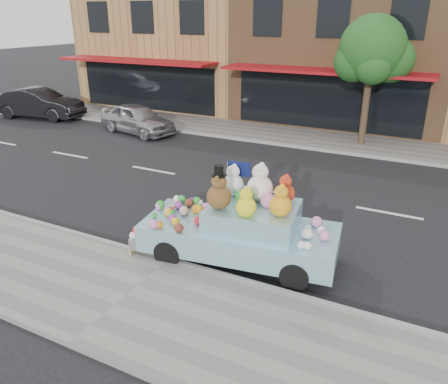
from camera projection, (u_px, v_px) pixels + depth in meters
The scene contains 11 objects.
ground at pixel (257, 189), 13.87m from camera, with size 120.00×120.00×0.00m, color black.
near_sidewalk at pixel (127, 297), 8.48m from camera, with size 60.00×3.00×0.12m, color gray.
far_sidewalk at pixel (314, 139), 19.21m from camera, with size 60.00×3.00×0.12m, color gray.
near_kerb at pixel (170, 261), 9.71m from camera, with size 60.00×0.12×0.13m, color gray.
far_kerb at pixel (304, 147), 17.97m from camera, with size 60.00×0.12×0.13m, color gray.
storefront_left at pixel (184, 41), 26.56m from camera, with size 10.00×9.80×7.30m.
storefront_mid at pixel (350, 46), 22.38m from camera, with size 10.00×9.80×7.30m.
street_tree at pixel (373, 55), 17.03m from camera, with size 3.00×2.70×5.22m.
car_silver at pixel (137, 119), 20.17m from camera, with size 1.59×3.95×1.35m, color #9E9FA3.
car_dark at pixel (39, 103), 23.08m from camera, with size 1.64×4.71×1.55m, color black.
art_car at pixel (241, 227), 9.64m from camera, with size 4.68×2.34×2.31m.
Camera 1 is at (4.88, -11.96, 5.16)m, focal length 35.00 mm.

